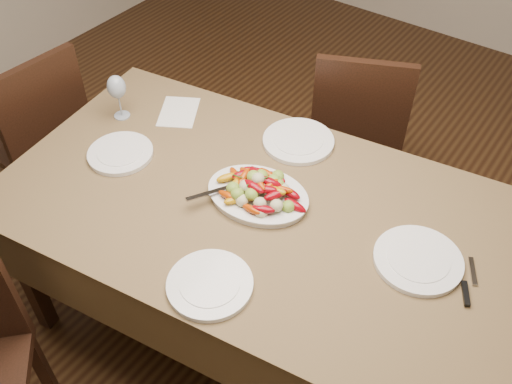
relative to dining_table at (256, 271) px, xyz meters
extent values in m
plane|color=#341F10|center=(-0.09, -0.08, -0.38)|extent=(6.00, 6.00, 0.00)
cube|color=brown|center=(0.00, 0.00, 0.00)|extent=(1.97, 1.29, 0.76)
ellipsoid|color=white|center=(-0.01, 0.03, 0.39)|extent=(0.39, 0.31, 0.02)
cylinder|color=white|center=(-0.58, -0.09, 0.39)|extent=(0.25, 0.25, 0.02)
cylinder|color=white|center=(0.57, 0.09, 0.39)|extent=(0.28, 0.28, 0.02)
cylinder|color=white|center=(-0.06, 0.37, 0.39)|extent=(0.28, 0.28, 0.02)
cylinder|color=white|center=(0.09, -0.37, 0.39)|extent=(0.27, 0.27, 0.02)
cube|color=silver|center=(-0.58, 0.25, 0.38)|extent=(0.24, 0.26, 0.00)
camera|label=1|loc=(0.82, -1.13, 1.81)|focal=40.00mm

